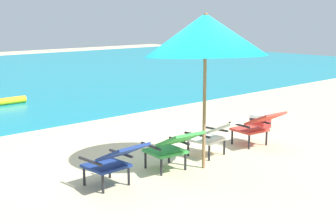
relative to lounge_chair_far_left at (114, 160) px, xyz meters
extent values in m
plane|color=#CCB78E|center=(1.52, 4.34, -0.40)|extent=(40.00, 40.00, 0.00)
cube|color=navy|center=(-0.01, 0.17, -0.12)|extent=(0.54, 0.52, 0.04)
cube|color=navy|center=(0.01, -0.19, 0.15)|extent=(0.54, 0.54, 0.27)
cylinder|color=black|center=(-0.24, 0.37, -0.27)|extent=(0.04, 0.04, 0.26)
cylinder|color=black|center=(0.20, 0.39, -0.27)|extent=(0.04, 0.04, 0.26)
cylinder|color=black|center=(-0.22, -0.04, -0.27)|extent=(0.04, 0.04, 0.26)
cylinder|color=black|center=(0.22, -0.03, -0.27)|extent=(0.04, 0.04, 0.26)
cube|color=black|center=(-0.27, 0.16, 0.00)|extent=(0.05, 0.50, 0.03)
cube|color=black|center=(0.25, 0.18, 0.00)|extent=(0.05, 0.50, 0.03)
cube|color=#338E3D|center=(1.06, 0.15, -0.12)|extent=(0.58, 0.56, 0.04)
cube|color=#338E3D|center=(1.01, -0.21, 0.15)|extent=(0.58, 0.57, 0.27)
cylinder|color=black|center=(0.86, 0.38, -0.27)|extent=(0.04, 0.04, 0.26)
cylinder|color=black|center=(1.30, 0.33, -0.27)|extent=(0.04, 0.04, 0.26)
cylinder|color=black|center=(0.81, -0.03, -0.27)|extent=(0.04, 0.04, 0.26)
cylinder|color=black|center=(1.25, -0.09, -0.27)|extent=(0.04, 0.04, 0.26)
cube|color=black|center=(0.80, 0.18, 0.00)|extent=(0.09, 0.50, 0.03)
cube|color=black|center=(1.31, 0.12, 0.00)|extent=(0.09, 0.50, 0.03)
cube|color=silver|center=(2.05, 0.23, -0.12)|extent=(0.58, 0.57, 0.04)
cube|color=silver|center=(2.10, -0.14, 0.15)|extent=(0.59, 0.58, 0.27)
cylinder|color=black|center=(1.80, 0.40, -0.27)|extent=(0.04, 0.04, 0.26)
cylinder|color=black|center=(2.23, 0.46, -0.27)|extent=(0.04, 0.04, 0.26)
cylinder|color=black|center=(1.86, -0.01, -0.27)|extent=(0.04, 0.04, 0.26)
cylinder|color=black|center=(2.29, 0.05, -0.27)|extent=(0.04, 0.04, 0.26)
cube|color=black|center=(1.79, 0.19, 0.00)|extent=(0.10, 0.50, 0.03)
cube|color=black|center=(2.30, 0.26, 0.00)|extent=(0.10, 0.50, 0.03)
cube|color=red|center=(3.10, 0.16, -0.12)|extent=(0.57, 0.55, 0.04)
cube|color=red|center=(3.06, -0.21, 0.15)|extent=(0.57, 0.57, 0.27)
cylinder|color=black|center=(2.90, 0.39, -0.27)|extent=(0.04, 0.04, 0.26)
cylinder|color=black|center=(3.34, 0.34, -0.27)|extent=(0.04, 0.04, 0.26)
cylinder|color=black|center=(2.86, -0.03, -0.27)|extent=(0.04, 0.04, 0.26)
cylinder|color=black|center=(3.29, -0.07, -0.27)|extent=(0.04, 0.04, 0.26)
cube|color=black|center=(2.84, 0.19, 0.00)|extent=(0.08, 0.50, 0.03)
cube|color=black|center=(3.36, 0.13, 0.00)|extent=(0.08, 0.50, 0.03)
cylinder|color=olive|center=(1.52, -0.20, 0.46)|extent=(0.05, 0.05, 1.73)
cone|color=#0A93AD|center=(1.52, -0.20, 1.60)|extent=(2.35, 2.36, 0.72)
sphere|color=#4C3823|center=(1.52, -0.20, 1.88)|extent=(0.07, 0.07, 0.07)
cube|color=red|center=(4.25, 0.77, -0.27)|extent=(0.52, 0.41, 0.26)
cube|color=white|center=(4.25, 0.77, -0.11)|extent=(0.54, 0.44, 0.06)
camera|label=1|loc=(-3.59, -4.97, 1.88)|focal=51.12mm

